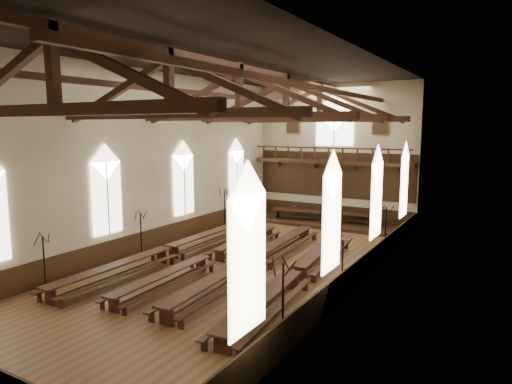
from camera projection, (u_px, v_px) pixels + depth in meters
ground at (240, 266)px, 22.80m from camera, size 26.00×26.00×0.00m
room_walls at (239, 137)px, 21.89m from camera, size 26.00×26.00×26.00m
wainscot_band at (240, 255)px, 22.71m from camera, size 12.00×26.00×1.20m
side_windows at (240, 192)px, 22.27m from camera, size 11.85×19.80×4.50m
end_window at (335, 123)px, 32.83m from camera, size 2.80×0.12×3.80m
minstrels_gallery at (332, 169)px, 33.09m from camera, size 11.80×1.24×3.70m
portraits at (335, 124)px, 32.84m from camera, size 7.75×0.09×1.45m
roof_trusses at (239, 99)px, 21.64m from camera, size 11.70×25.70×2.80m
refectory_row_a at (168, 250)px, 23.72m from camera, size 1.60×14.57×0.77m
refectory_row_b at (210, 256)px, 22.83m from camera, size 1.64×13.80×0.68m
refectory_row_c at (254, 259)px, 22.11m from camera, size 2.04×14.64×0.77m
refectory_row_d at (296, 273)px, 20.08m from camera, size 2.19×14.41×0.74m
dais at (324, 223)px, 32.56m from camera, size 11.40×3.11×0.21m
high_table at (325, 213)px, 32.46m from camera, size 7.81×1.89×0.73m
high_chairs at (328, 213)px, 33.12m from camera, size 5.81×0.41×0.92m
candelabrum_left_near at (45, 272)px, 19.54m from camera, size 0.74×0.69×2.45m
candelabrum_left_mid at (141, 243)px, 24.49m from camera, size 0.70×0.76×2.49m
candelabrum_left_far at (225, 216)px, 31.32m from camera, size 0.84×0.80×2.77m
candelabrum_right_near at (283, 318)px, 14.55m from camera, size 0.85×0.83×2.84m
candelabrum_right_mid at (342, 274)px, 19.39m from camera, size 0.65×0.71×2.33m
candelabrum_right_far at (385, 237)px, 25.42m from camera, size 0.80×0.79×2.69m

